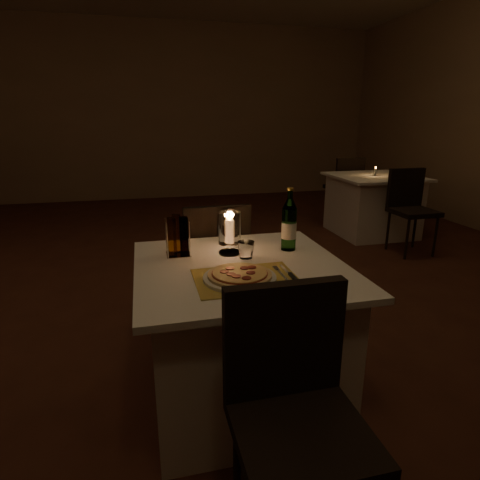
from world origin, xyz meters
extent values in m
cube|color=#4A2218|center=(0.00, 0.00, -0.01)|extent=(8.00, 10.00, 0.02)
cube|color=#957457|center=(0.00, 5.01, 1.50)|extent=(8.00, 0.02, 3.00)
cube|color=white|center=(0.17, -0.76, 0.35)|extent=(0.88, 0.88, 0.71)
cube|color=white|center=(0.17, -0.76, 0.72)|extent=(1.00, 1.00, 0.03)
cube|color=black|center=(0.17, -1.56, 0.46)|extent=(0.42, 0.42, 0.05)
cube|color=black|center=(0.17, -1.37, 0.69)|extent=(0.42, 0.05, 0.42)
cylinder|color=black|center=(0.00, -1.39, 0.22)|extent=(0.03, 0.03, 0.44)
cylinder|color=black|center=(0.34, -1.39, 0.22)|extent=(0.03, 0.03, 0.44)
cube|color=black|center=(0.17, 0.04, 0.46)|extent=(0.42, 0.42, 0.05)
cube|color=black|center=(0.17, -0.14, 0.69)|extent=(0.42, 0.05, 0.42)
cylinder|color=black|center=(0.34, 0.21, 0.22)|extent=(0.03, 0.03, 0.44)
cylinder|color=black|center=(0.00, 0.21, 0.22)|extent=(0.03, 0.03, 0.44)
cylinder|color=black|center=(0.34, -0.13, 0.22)|extent=(0.03, 0.03, 0.44)
cylinder|color=black|center=(0.00, -0.13, 0.22)|extent=(0.03, 0.03, 0.44)
cube|color=#B89840|center=(0.15, -0.94, 0.74)|extent=(0.45, 0.34, 0.00)
cylinder|color=white|center=(0.12, -0.94, 0.75)|extent=(0.32, 0.32, 0.01)
cylinder|color=#D8B77F|center=(0.12, -0.94, 0.76)|extent=(0.28, 0.28, 0.01)
cylinder|color=maroon|center=(0.12, -0.94, 0.77)|extent=(0.24, 0.24, 0.00)
cylinder|color=#EACC7F|center=(0.12, -0.94, 0.77)|extent=(0.24, 0.24, 0.00)
cylinder|color=maroon|center=(0.18, -0.90, 0.78)|extent=(0.04, 0.04, 0.00)
cylinder|color=maroon|center=(0.15, -0.90, 0.78)|extent=(0.04, 0.04, 0.00)
cylinder|color=maroon|center=(0.08, -0.89, 0.78)|extent=(0.04, 0.04, 0.00)
cylinder|color=maroon|center=(0.05, -0.92, 0.78)|extent=(0.04, 0.04, 0.00)
cylinder|color=maroon|center=(0.07, -0.96, 0.78)|extent=(0.04, 0.04, 0.00)
cylinder|color=maroon|center=(0.09, -0.98, 0.78)|extent=(0.04, 0.04, 0.00)
cylinder|color=maroon|center=(0.13, -1.01, 0.78)|extent=(0.04, 0.04, 0.00)
cylinder|color=maroon|center=(0.16, -0.96, 0.78)|extent=(0.04, 0.04, 0.00)
cube|color=silver|center=(0.31, -0.94, 0.75)|extent=(0.01, 0.14, 0.00)
cube|color=silver|center=(0.31, -0.85, 0.75)|extent=(0.02, 0.05, 0.00)
cube|color=black|center=(0.35, -0.99, 0.75)|extent=(0.02, 0.10, 0.01)
cube|color=silver|center=(0.35, -0.88, 0.75)|extent=(0.01, 0.12, 0.00)
cylinder|color=#5E9C54|center=(0.47, -0.58, 0.85)|extent=(0.08, 0.08, 0.22)
cylinder|color=#5E9C54|center=(0.47, -0.58, 1.04)|extent=(0.03, 0.03, 0.04)
cylinder|color=gold|center=(0.47, -0.58, 1.07)|extent=(0.03, 0.03, 0.01)
cylinder|color=silver|center=(0.47, -0.58, 0.85)|extent=(0.08, 0.08, 0.09)
cylinder|color=white|center=(0.15, -0.58, 0.75)|extent=(0.11, 0.11, 0.01)
cylinder|color=white|center=(0.15, -0.58, 0.77)|extent=(0.02, 0.02, 0.04)
cylinder|color=white|center=(0.15, -0.58, 0.88)|extent=(0.12, 0.12, 0.17)
cylinder|color=white|center=(0.15, -0.58, 0.86)|extent=(0.03, 0.03, 0.12)
ellipsoid|color=orange|center=(0.15, -0.58, 0.94)|extent=(0.02, 0.02, 0.03)
cube|color=white|center=(-0.11, -0.54, 0.74)|extent=(0.12, 0.12, 0.01)
cylinder|color=white|center=(-0.17, -0.59, 0.84)|extent=(0.01, 0.01, 0.18)
cylinder|color=white|center=(-0.06, -0.59, 0.84)|extent=(0.01, 0.01, 0.18)
cylinder|color=white|center=(-0.17, -0.48, 0.84)|extent=(0.01, 0.01, 0.18)
cylinder|color=white|center=(-0.06, -0.48, 0.84)|extent=(0.01, 0.01, 0.18)
cube|color=#BF8C33|center=(-0.14, -0.57, 0.85)|extent=(0.04, 0.04, 0.20)
cube|color=#3F1E14|center=(-0.08, -0.57, 0.85)|extent=(0.04, 0.04, 0.20)
cube|color=#BF8C33|center=(-0.11, -0.51, 0.85)|extent=(0.04, 0.04, 0.20)
cube|color=white|center=(2.52, 1.90, 0.35)|extent=(0.88, 0.88, 0.71)
cube|color=white|center=(2.52, 1.90, 0.72)|extent=(1.00, 1.00, 0.03)
cube|color=black|center=(2.52, 1.10, 0.46)|extent=(0.42, 0.42, 0.05)
cube|color=black|center=(2.52, 1.29, 0.69)|extent=(0.42, 0.05, 0.42)
cylinder|color=black|center=(2.35, 0.93, 0.22)|extent=(0.03, 0.03, 0.44)
cylinder|color=black|center=(2.69, 0.93, 0.22)|extent=(0.03, 0.03, 0.44)
cylinder|color=black|center=(2.35, 1.27, 0.22)|extent=(0.03, 0.03, 0.44)
cylinder|color=black|center=(2.69, 1.27, 0.22)|extent=(0.03, 0.03, 0.44)
cube|color=black|center=(2.52, 2.70, 0.46)|extent=(0.42, 0.42, 0.05)
cube|color=black|center=(2.52, 2.52, 0.69)|extent=(0.42, 0.05, 0.42)
cylinder|color=black|center=(2.69, 2.87, 0.22)|extent=(0.03, 0.03, 0.44)
cylinder|color=black|center=(2.35, 2.87, 0.22)|extent=(0.03, 0.03, 0.44)
cylinder|color=black|center=(2.69, 2.53, 0.22)|extent=(0.03, 0.03, 0.44)
cylinder|color=black|center=(2.35, 2.53, 0.22)|extent=(0.03, 0.03, 0.44)
cylinder|color=white|center=(2.52, 1.90, 0.79)|extent=(0.03, 0.03, 0.09)
ellipsoid|color=orange|center=(2.52, 1.90, 0.84)|extent=(0.01, 0.01, 0.02)
camera|label=1|loc=(-0.27, -2.51, 1.42)|focal=30.00mm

